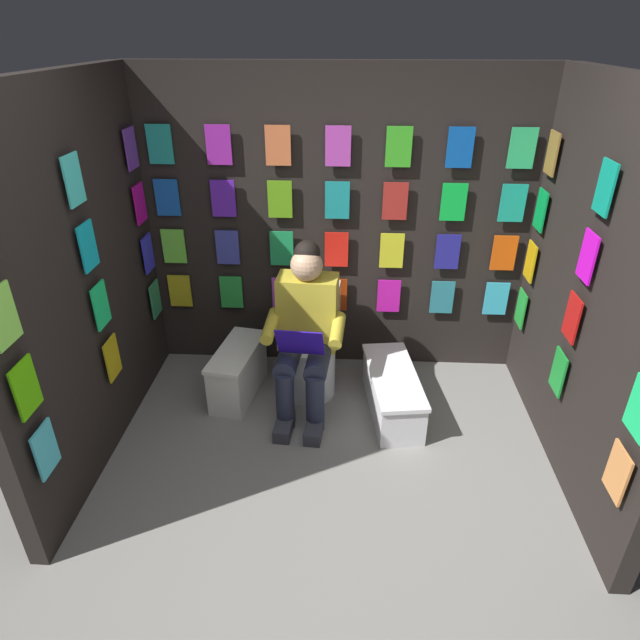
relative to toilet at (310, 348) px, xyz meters
name	(u,v)px	position (x,y,z in m)	size (l,w,h in m)	color
ground_plane	(322,579)	(-0.17, 1.62, -0.33)	(30.00, 30.00, 0.00)	gray
display_wall_back	(337,227)	(-0.17, -0.43, 0.78)	(2.85, 0.14, 2.20)	black
display_wall_left	(594,296)	(-1.60, 0.62, 0.78)	(0.14, 2.00, 2.20)	black
display_wall_right	(82,283)	(1.25, 0.62, 0.78)	(0.14, 2.00, 2.20)	black
toilet	(310,348)	(0.00, 0.00, 0.00)	(0.42, 0.57, 0.77)	white
person_reading	(305,331)	(0.01, 0.23, 0.27)	(0.54, 0.70, 1.19)	gold
comic_longbox_near	(238,372)	(0.52, 0.13, -0.14)	(0.35, 0.66, 0.38)	white
comic_longbox_far	(392,392)	(-0.59, 0.27, -0.17)	(0.42, 0.84, 0.31)	silver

